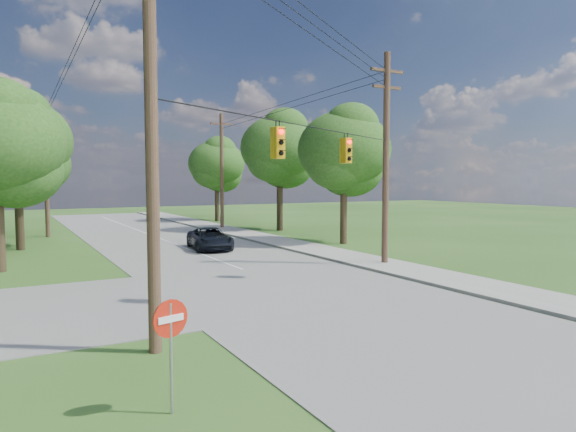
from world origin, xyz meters
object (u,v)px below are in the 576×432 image
pole_ne (386,155)px  car_main_north (210,239)px  pole_north_e (222,170)px  do_not_enter_sign (171,330)px  pole_sw (151,97)px  pole_north_w (46,168)px

pole_ne → car_main_north: size_ratio=2.22×
pole_north_e → do_not_enter_sign: bearing=-113.1°
pole_sw → pole_north_w: size_ratio=1.20×
pole_north_w → pole_north_e: bearing=0.0°
pole_sw → car_main_north: bearing=65.6°
pole_north_e → pole_north_w: 13.90m
pole_ne → do_not_enter_sign: bearing=-141.8°
pole_sw → pole_north_e: size_ratio=1.20×
pole_sw → car_main_north: (7.73, 17.07, -5.54)m
car_main_north → do_not_enter_sign: bearing=-103.9°
pole_ne → pole_north_e: size_ratio=1.05×
car_main_north → pole_north_e: bearing=73.5°
pole_north_e → pole_north_w: size_ratio=1.00×
pole_ne → car_main_north: pole_ne is taller
pole_north_e → car_main_north: pole_north_e is taller
do_not_enter_sign → pole_north_e: bearing=51.4°
pole_north_e → do_not_enter_sign: size_ratio=4.73×
pole_north_e → pole_north_w: same height
pole_sw → pole_ne: bearing=29.4°
pole_sw → pole_north_w: 29.62m
pole_north_w → car_main_north: pole_north_w is taller
pole_north_e → do_not_enter_sign: 36.15m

